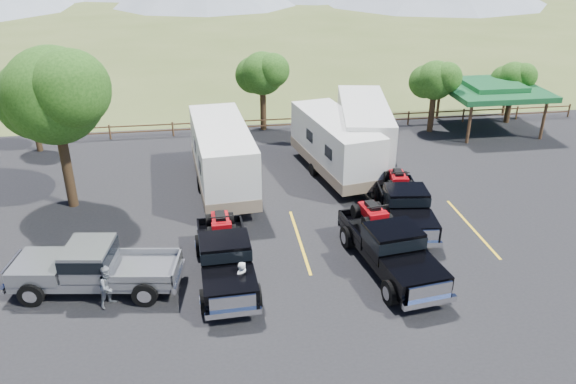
{
  "coord_description": "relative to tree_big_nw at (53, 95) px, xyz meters",
  "views": [
    {
      "loc": [
        -5.58,
        -17.01,
        12.59
      ],
      "look_at": [
        -2.26,
        5.73,
        1.6
      ],
      "focal_mm": 35.0,
      "sensor_mm": 36.0,
      "label": 1
    }
  ],
  "objects": [
    {
      "name": "trailer_left",
      "position": [
        7.48,
        0.68,
        -3.74
      ],
      "size": [
        3.26,
        10.04,
        3.47
      ],
      "rotation": [
        0.0,
        0.0,
        0.08
      ],
      "color": "white",
      "rests_on": "asphalt_lot"
    },
    {
      "name": "ground",
      "position": [
        12.55,
        -9.03,
        -5.6
      ],
      "size": [
        320.0,
        320.0,
        0.0
      ],
      "primitive_type": "plane",
      "color": "#455524",
      "rests_on": "ground"
    },
    {
      "name": "stall_lines",
      "position": [
        12.55,
        -5.03,
        -5.55
      ],
      "size": [
        12.12,
        5.5,
        0.01
      ],
      "color": "yellow",
      "rests_on": "asphalt_lot"
    },
    {
      "name": "tree_ne_a",
      "position": [
        21.52,
        7.99,
        -2.11
      ],
      "size": [
        3.11,
        2.92,
        4.76
      ],
      "color": "#2E2212",
      "rests_on": "ground"
    },
    {
      "name": "tree_big_nw",
      "position": [
        0.0,
        0.0,
        0.0
      ],
      "size": [
        5.54,
        5.18,
        7.84
      ],
      "color": "#2E2212",
      "rests_on": "ground"
    },
    {
      "name": "tree_north",
      "position": [
        10.52,
        9.99,
        -1.76
      ],
      "size": [
        3.46,
        3.24,
        5.25
      ],
      "color": "#2E2212",
      "rests_on": "ground"
    },
    {
      "name": "person_a",
      "position": [
        7.74,
        -8.98,
        -4.74
      ],
      "size": [
        0.71,
        0.68,
        1.64
      ],
      "primitive_type": "imported",
      "rotation": [
        0.0,
        0.0,
        3.84
      ],
      "color": "silver",
      "rests_on": "asphalt_lot"
    },
    {
      "name": "rig_left",
      "position": [
        7.22,
        -7.36,
        -4.57
      ],
      "size": [
        2.38,
        6.22,
        2.05
      ],
      "rotation": [
        0.0,
        0.0,
        0.04
      ],
      "color": "black",
      "rests_on": "asphalt_lot"
    },
    {
      "name": "trailer_right",
      "position": [
        15.6,
        3.38,
        -3.73
      ],
      "size": [
        3.97,
        10.08,
        3.49
      ],
      "rotation": [
        0.0,
        0.0,
        -0.17
      ],
      "color": "white",
      "rests_on": "asphalt_lot"
    },
    {
      "name": "tree_nw_small",
      "position": [
        -3.48,
        7.99,
        -2.81
      ],
      "size": [
        2.59,
        2.43,
        3.85
      ],
      "color": "#2E2212",
      "rests_on": "ground"
    },
    {
      "name": "rig_right",
      "position": [
        15.6,
        -3.97,
        -4.6
      ],
      "size": [
        2.61,
        6.14,
        1.99
      ],
      "rotation": [
        0.0,
        0.0,
        -0.11
      ],
      "color": "black",
      "rests_on": "asphalt_lot"
    },
    {
      "name": "tree_ne_b",
      "position": [
        27.52,
        8.99,
        -2.47
      ],
      "size": [
        2.77,
        2.59,
        4.27
      ],
      "color": "#2E2212",
      "rests_on": "ground"
    },
    {
      "name": "rig_center",
      "position": [
        13.72,
        -7.64,
        -4.51
      ],
      "size": [
        3.0,
        6.71,
        2.17
      ],
      "rotation": [
        0.0,
        0.0,
        0.14
      ],
      "color": "black",
      "rests_on": "asphalt_lot"
    },
    {
      "name": "person_b",
      "position": [
        2.99,
        -8.56,
        -4.74
      ],
      "size": [
        0.99,
        1.01,
        1.64
      ],
      "primitive_type": "imported",
      "rotation": [
        0.0,
        0.0,
        0.83
      ],
      "color": "gray",
      "rests_on": "asphalt_lot"
    },
    {
      "name": "asphalt_lot",
      "position": [
        12.55,
        -6.03,
        -5.58
      ],
      "size": [
        44.0,
        34.0,
        0.04
      ],
      "primitive_type": "cube",
      "color": "black",
      "rests_on": "ground"
    },
    {
      "name": "pickup_silver",
      "position": [
        2.4,
        -7.52,
        -4.56
      ],
      "size": [
        6.63,
        2.95,
        1.92
      ],
      "rotation": [
        0.0,
        0.0,
        -1.71
      ],
      "color": "gray",
      "rests_on": "asphalt_lot"
    },
    {
      "name": "rail_fence",
      "position": [
        14.55,
        9.47,
        -4.99
      ],
      "size": [
        36.12,
        0.12,
        1.0
      ],
      "color": "#513B22",
      "rests_on": "ground"
    },
    {
      "name": "pavilion",
      "position": [
        25.55,
        7.97,
        -2.81
      ],
      "size": [
        6.2,
        6.2,
        3.22
      ],
      "color": "#513B22",
      "rests_on": "ground"
    },
    {
      "name": "trailer_center",
      "position": [
        13.61,
        1.78,
        -3.86
      ],
      "size": [
        3.8,
        9.39,
        3.25
      ],
      "rotation": [
        0.0,
        0.0,
        0.19
      ],
      "color": "white",
      "rests_on": "asphalt_lot"
    }
  ]
}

